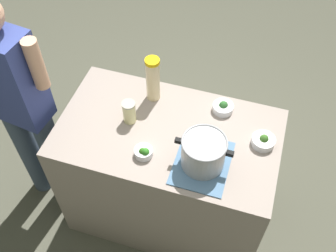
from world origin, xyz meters
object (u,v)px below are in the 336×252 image
at_px(broccoli_bowl_back, 223,107).
at_px(cooking_pot, 203,152).
at_px(broccoli_bowl_front, 263,141).
at_px(mason_jar, 129,112).
at_px(lemonade_pitcher, 153,79).
at_px(broccoli_bowl_center, 144,152).
at_px(person_cook, 22,107).

bearing_deg(broccoli_bowl_back, cooking_pot, 86.72).
relative_size(broccoli_bowl_front, broccoli_bowl_back, 1.05).
bearing_deg(broccoli_bowl_back, mason_jar, 25.41).
xyz_separation_m(lemonade_pitcher, mason_jar, (0.07, 0.21, -0.08)).
relative_size(broccoli_bowl_center, person_cook, 0.06).
distance_m(lemonade_pitcher, broccoli_bowl_back, 0.44).
height_order(lemonade_pitcher, mason_jar, lemonade_pitcher).
bearing_deg(person_cook, lemonade_pitcher, -156.51).
xyz_separation_m(cooking_pot, broccoli_bowl_center, (0.31, 0.04, -0.08)).
height_order(mason_jar, broccoli_bowl_front, mason_jar).
bearing_deg(person_cook, cooking_pot, 176.60).
height_order(cooking_pot, broccoli_bowl_front, cooking_pot).
relative_size(cooking_pot, broccoli_bowl_center, 3.01).
bearing_deg(broccoli_bowl_center, broccoli_bowl_back, -127.22).
height_order(cooking_pot, broccoli_bowl_center, cooking_pot).
distance_m(mason_jar, broccoli_bowl_center, 0.26).
bearing_deg(broccoli_bowl_center, cooking_pot, -172.30).
bearing_deg(broccoli_bowl_back, broccoli_bowl_center, 52.78).
relative_size(mason_jar, broccoli_bowl_center, 1.42).
xyz_separation_m(broccoli_bowl_center, person_cook, (0.80, -0.11, -0.03)).
bearing_deg(cooking_pot, person_cook, -3.40).
distance_m(broccoli_bowl_back, person_cook, 1.19).
bearing_deg(mason_jar, cooking_pot, 160.72).
bearing_deg(mason_jar, broccoli_bowl_center, 127.43).
bearing_deg(person_cook, broccoli_bowl_back, -163.78).
distance_m(lemonade_pitcher, broccoli_bowl_center, 0.45).
bearing_deg(lemonade_pitcher, broccoli_bowl_back, -177.38).
relative_size(mason_jar, person_cook, 0.09).
height_order(broccoli_bowl_front, broccoli_bowl_center, broccoli_bowl_front).
distance_m(broccoli_bowl_front, person_cook, 1.41).
bearing_deg(person_cook, broccoli_bowl_front, -173.62).
bearing_deg(broccoli_bowl_center, broccoli_bowl_front, -156.01).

